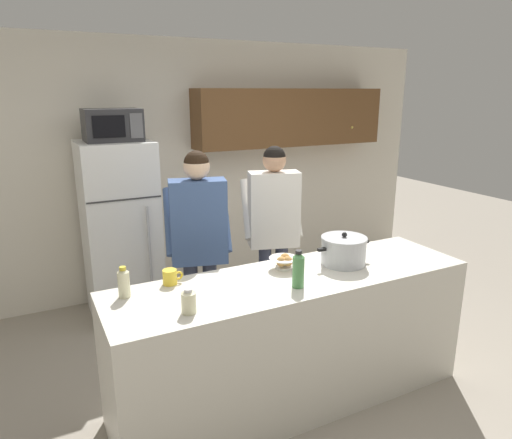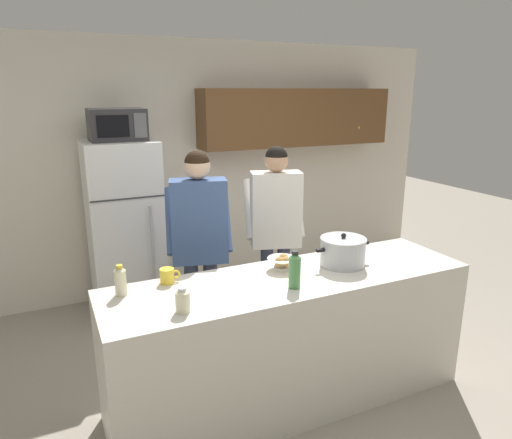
% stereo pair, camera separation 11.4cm
% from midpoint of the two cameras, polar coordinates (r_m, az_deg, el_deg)
% --- Properties ---
extents(ground_plane, '(14.00, 14.00, 0.00)m').
position_cam_midpoint_polar(ground_plane, '(3.50, 3.38, -21.09)').
color(ground_plane, '#9E9384').
extents(back_wall_unit, '(6.00, 0.48, 2.60)m').
position_cam_midpoint_polar(back_wall_unit, '(5.00, -7.16, 7.56)').
color(back_wall_unit, silver).
rests_on(back_wall_unit, ground).
extents(kitchen_island, '(2.46, 0.68, 0.92)m').
position_cam_midpoint_polar(kitchen_island, '(3.24, 3.51, -14.56)').
color(kitchen_island, silver).
rests_on(kitchen_island, ground).
extents(refrigerator, '(0.64, 0.68, 1.66)m').
position_cam_midpoint_polar(refrigerator, '(4.49, -17.09, -1.36)').
color(refrigerator, white).
rests_on(refrigerator, ground).
extents(microwave, '(0.48, 0.37, 0.28)m').
position_cam_midpoint_polar(microwave, '(4.30, -18.08, 11.05)').
color(microwave, '#2D2D30').
rests_on(microwave, refrigerator).
extents(person_near_pot, '(0.58, 0.51, 1.67)m').
position_cam_midpoint_polar(person_near_pot, '(3.56, -8.01, -1.60)').
color(person_near_pot, '#33384C').
rests_on(person_near_pot, ground).
extents(person_by_sink, '(0.59, 0.53, 1.66)m').
position_cam_midpoint_polar(person_by_sink, '(3.92, 1.35, 0.04)').
color(person_by_sink, '#33384C').
rests_on(person_by_sink, ground).
extents(cooking_pot, '(0.43, 0.32, 0.23)m').
position_cam_midpoint_polar(cooking_pot, '(3.26, 9.80, -3.79)').
color(cooking_pot, silver).
rests_on(cooking_pot, kitchen_island).
extents(coffee_mug, '(0.13, 0.09, 0.10)m').
position_cam_midpoint_polar(coffee_mug, '(2.96, -11.64, -6.97)').
color(coffee_mug, yellow).
rests_on(coffee_mug, kitchen_island).
extents(bread_bowl, '(0.20, 0.20, 0.10)m').
position_cam_midpoint_polar(bread_bowl, '(3.14, 2.44, -5.26)').
color(bread_bowl, white).
rests_on(bread_bowl, kitchen_island).
extents(bottle_near_edge, '(0.07, 0.07, 0.24)m').
position_cam_midpoint_polar(bottle_near_edge, '(2.84, 4.11, -6.18)').
color(bottle_near_edge, '#4C8C4C').
rests_on(bottle_near_edge, kitchen_island).
extents(bottle_mid_counter, '(0.08, 0.08, 0.14)m').
position_cam_midpoint_polar(bottle_mid_counter, '(2.57, -9.61, -9.91)').
color(bottle_mid_counter, beige).
rests_on(bottle_mid_counter, kitchen_island).
extents(bottle_far_corner, '(0.07, 0.07, 0.19)m').
position_cam_midpoint_polar(bottle_far_corner, '(2.84, -17.16, -7.44)').
color(bottle_far_corner, beige).
rests_on(bottle_far_corner, kitchen_island).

